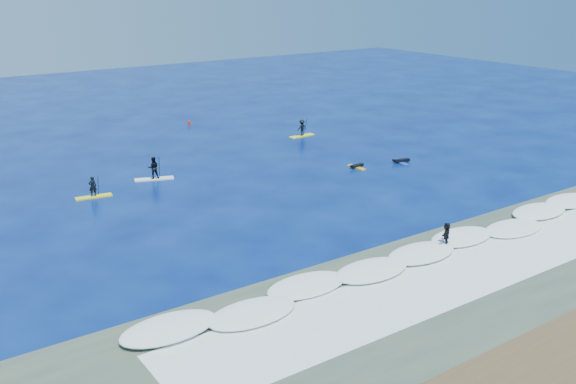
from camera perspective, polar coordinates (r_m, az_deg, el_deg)
ground at (r=45.40m, az=1.75°, el=-1.72°), size 160.00×160.00×0.00m
shallow_water at (r=36.04m, az=15.20°, el=-8.01°), size 90.00×13.00×0.01m
breaking_wave at (r=38.43m, az=10.67°, el=-5.95°), size 40.00×6.00×0.30m
whitewater at (r=36.62m, az=14.01°, el=-7.48°), size 34.00×5.00×0.02m
sup_paddler_left at (r=50.19m, az=-16.94°, el=0.17°), size 2.76×1.08×1.88m
sup_paddler_center at (r=53.36m, az=-11.86°, el=1.94°), size 3.22×1.81×2.21m
sup_paddler_right at (r=66.71m, az=1.24°, el=5.63°), size 2.92×0.88×2.02m
prone_paddler_near at (r=55.94m, az=6.10°, el=2.27°), size 1.48×1.89×0.39m
prone_paddler_far at (r=58.06m, az=9.99°, el=2.72°), size 1.68×2.20×0.45m
wave_surfer at (r=40.22m, az=13.90°, el=-3.74°), size 2.03×1.61×1.49m
marker_buoy at (r=72.70m, az=-8.78°, el=6.10°), size 0.28×0.28×0.68m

